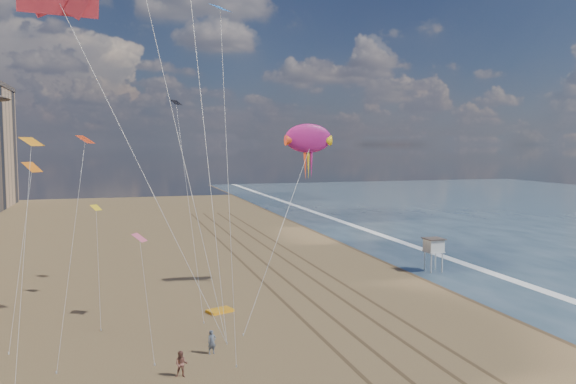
# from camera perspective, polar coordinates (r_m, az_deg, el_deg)

# --- Properties ---
(wet_sand) EXTENTS (260.00, 260.00, 0.00)m
(wet_sand) POSITION_cam_1_polar(r_m,az_deg,el_deg) (71.36, 11.83, -6.33)
(wet_sand) COLOR #42301E
(wet_sand) RESTS_ON ground
(foam) EXTENTS (260.00, 260.00, 0.00)m
(foam) POSITION_cam_1_polar(r_m,az_deg,el_deg) (73.44, 14.72, -6.07)
(foam) COLOR white
(foam) RESTS_ON ground
(tracks) EXTENTS (7.68, 120.00, 0.01)m
(tracks) POSITION_cam_1_polar(r_m,az_deg,el_deg) (55.91, 1.73, -9.33)
(tracks) COLOR brown
(tracks) RESTS_ON ground
(lifeguard_stand) EXTENTS (2.01, 2.01, 3.62)m
(lifeguard_stand) POSITION_cam_1_polar(r_m,az_deg,el_deg) (62.82, 14.58, -5.31)
(lifeguard_stand) COLOR silver
(lifeguard_stand) RESTS_ON ground
(grounded_kite) EXTENTS (2.33, 1.91, 0.23)m
(grounded_kite) POSITION_cam_1_polar(r_m,az_deg,el_deg) (47.30, -6.92, -11.88)
(grounded_kite) COLOR #FFA215
(grounded_kite) RESTS_ON ground
(show_kite) EXTENTS (6.64, 6.15, 19.48)m
(show_kite) POSITION_cam_1_polar(r_m,az_deg,el_deg) (52.55, 2.07, 5.43)
(show_kite) COLOR #A7196F
(show_kite) RESTS_ON ground
(kite_flyer_a) EXTENTS (0.65, 0.50, 1.58)m
(kite_flyer_a) POSITION_cam_1_polar(r_m,az_deg,el_deg) (38.32, -7.75, -14.87)
(kite_flyer_a) COLOR slate
(kite_flyer_a) RESTS_ON ground
(kite_flyer_b) EXTENTS (0.89, 0.77, 1.57)m
(kite_flyer_b) POSITION_cam_1_polar(r_m,az_deg,el_deg) (35.12, -10.78, -16.80)
(kite_flyer_b) COLOR #8D5548
(kite_flyer_b) RESTS_ON ground
(small_kites) EXTENTS (15.38, 15.29, 17.37)m
(small_kites) POSITION_cam_1_polar(r_m,az_deg,el_deg) (45.25, -17.88, 5.55)
(small_kites) COLOR orange
(small_kites) RESTS_ON ground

